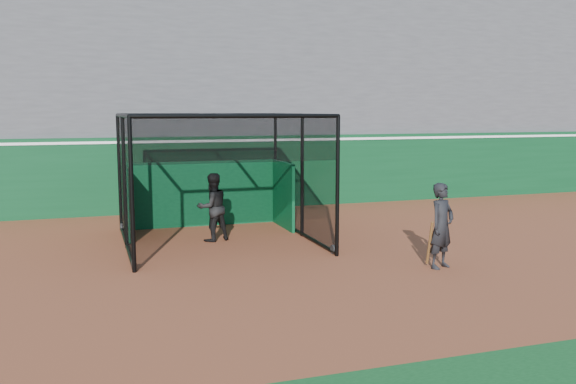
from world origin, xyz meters
name	(u,v)px	position (x,y,z in m)	size (l,w,h in m)	color
ground	(272,273)	(0.00, 0.00, 0.00)	(120.00, 120.00, 0.00)	brown
outfield_wall	(199,172)	(0.00, 8.50, 1.29)	(50.00, 0.50, 2.50)	#0A3B1C
grandstand	(180,82)	(0.00, 12.27, 4.48)	(50.00, 7.85, 8.95)	#4C4C4F
batting_cage	(217,179)	(-0.43, 3.36, 1.61)	(4.67, 4.92, 3.23)	black
batter	(212,207)	(-0.55, 3.49, 0.88)	(0.86, 0.67, 1.76)	black
on_deck_player	(442,226)	(3.55, -0.76, 0.91)	(0.79, 0.66, 1.83)	black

